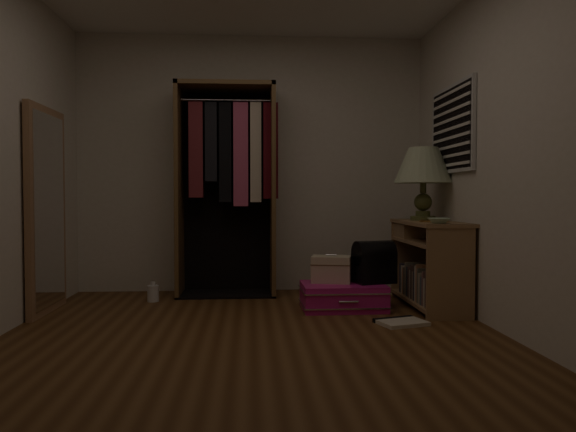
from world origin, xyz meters
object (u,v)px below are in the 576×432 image
object	(u,v)px
pink_suitcase	(343,296)
black_bag	(374,261)
console_bookshelf	(428,261)
white_jug	(153,293)
floor_mirror	(46,210)
table_lamp	(423,167)
train_case	(331,269)
open_wardrobe	(230,172)

from	to	relation	value
pink_suitcase	black_bag	size ratio (longest dim) A/B	1.91
console_bookshelf	white_jug	xyz separation A→B (m)	(-2.45, 0.40, -0.32)
black_bag	floor_mirror	bearing A→B (deg)	165.19
console_bookshelf	table_lamp	distance (m)	0.85
train_case	black_bag	bearing A→B (deg)	4.14
train_case	table_lamp	xyz separation A→B (m)	(0.86, 0.16, 0.89)
open_wardrobe	black_bag	size ratio (longest dim) A/B	5.41
console_bookshelf	open_wardrobe	bearing A→B (deg)	156.95
console_bookshelf	pink_suitcase	xyz separation A→B (m)	(-0.76, -0.06, -0.29)
train_case	table_lamp	bearing A→B (deg)	22.99
open_wardrobe	white_jug	bearing A→B (deg)	-153.48
table_lamp	open_wardrobe	bearing A→B (deg)	161.96
black_bag	train_case	bearing A→B (deg)	156.87
black_bag	open_wardrobe	bearing A→B (deg)	133.60
black_bag	white_jug	bearing A→B (deg)	152.88
console_bookshelf	open_wardrobe	size ratio (longest dim) A/B	0.55
black_bag	white_jug	distance (m)	2.03
console_bookshelf	white_jug	bearing A→B (deg)	170.76
floor_mirror	train_case	size ratio (longest dim) A/B	4.46
console_bookshelf	white_jug	distance (m)	2.50
floor_mirror	black_bag	distance (m)	2.78
pink_suitcase	table_lamp	world-z (taller)	table_lamp
floor_mirror	pink_suitcase	bearing A→B (deg)	-0.74
pink_suitcase	open_wardrobe	bearing A→B (deg)	140.19
open_wardrobe	floor_mirror	distance (m)	1.71
console_bookshelf	pink_suitcase	size ratio (longest dim) A/B	1.55
train_case	white_jug	world-z (taller)	train_case
white_jug	black_bag	bearing A→B (deg)	-12.53
floor_mirror	white_jug	distance (m)	1.19
open_wardrobe	table_lamp	distance (m)	1.84
open_wardrobe	train_case	size ratio (longest dim) A/B	5.38
pink_suitcase	black_bag	bearing A→B (deg)	3.84
pink_suitcase	train_case	xyz separation A→B (m)	(-0.09, 0.08, 0.23)
console_bookshelf	table_lamp	xyz separation A→B (m)	(0.00, 0.17, 0.83)
open_wardrobe	white_jug	size ratio (longest dim) A/B	11.21
console_bookshelf	open_wardrobe	xyz separation A→B (m)	(-1.75, 0.75, 0.81)
floor_mirror	table_lamp	size ratio (longest dim) A/B	2.59
pink_suitcase	white_jug	bearing A→B (deg)	164.16
pink_suitcase	train_case	distance (m)	0.25
pink_suitcase	white_jug	world-z (taller)	pink_suitcase
floor_mirror	table_lamp	xyz separation A→B (m)	(3.24, 0.20, 0.38)
console_bookshelf	train_case	world-z (taller)	console_bookshelf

